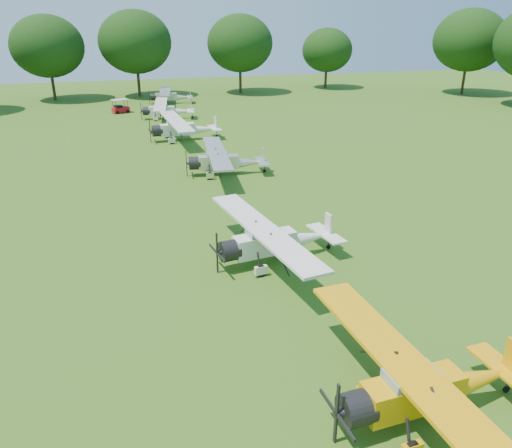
% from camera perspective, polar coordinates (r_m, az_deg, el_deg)
% --- Properties ---
extents(ground, '(160.00, 160.00, 0.00)m').
position_cam_1_polar(ground, '(29.52, -1.29, -0.91)').
color(ground, '#275715').
rests_on(ground, ground).
extents(tree_belt, '(137.36, 130.27, 14.52)m').
position_cam_1_polar(tree_belt, '(28.58, 5.65, 14.97)').
color(tree_belt, '#312513').
rests_on(tree_belt, ground).
extents(aircraft_2, '(6.85, 10.91, 2.15)m').
position_cam_1_polar(aircraft_2, '(17.06, 18.96, -17.01)').
color(aircraft_2, '#E29D09').
rests_on(aircraft_2, ground).
extents(aircraft_3, '(6.88, 10.90, 2.14)m').
position_cam_1_polar(aircraft_3, '(25.59, 2.05, -1.70)').
color(aircraft_3, silver).
rests_on(aircraft_3, ground).
extents(aircraft_4, '(6.66, 10.59, 2.08)m').
position_cam_1_polar(aircraft_4, '(40.19, -3.63, 7.35)').
color(aircraft_4, silver).
rests_on(aircraft_4, ground).
extents(aircraft_5, '(7.25, 11.54, 2.27)m').
position_cam_1_polar(aircraft_5, '(52.35, -8.39, 10.89)').
color(aircraft_5, silver).
rests_on(aircraft_5, ground).
extents(aircraft_6, '(6.60, 10.47, 2.06)m').
position_cam_1_polar(aircraft_6, '(64.05, -10.28, 12.79)').
color(aircraft_6, silver).
rests_on(aircraft_6, ground).
extents(aircraft_7, '(6.39, 10.13, 1.99)m').
position_cam_1_polar(aircraft_7, '(75.86, -9.87, 14.29)').
color(aircraft_7, silver).
rests_on(aircraft_7, ground).
extents(golf_cart, '(2.35, 1.89, 1.75)m').
position_cam_1_polar(golf_cart, '(69.57, -15.26, 12.62)').
color(golf_cart, '#B30C19').
rests_on(golf_cart, ground).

